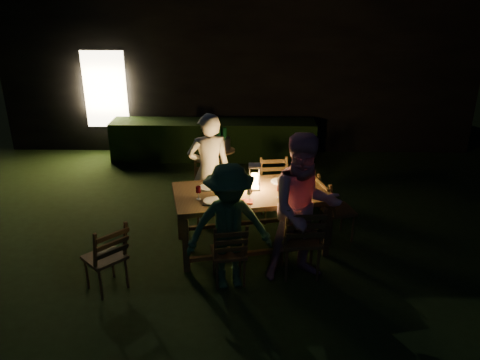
{
  "coord_description": "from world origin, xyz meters",
  "views": [
    {
      "loc": [
        0.25,
        -5.57,
        3.36
      ],
      "look_at": [
        0.12,
        0.36,
        0.9
      ],
      "focal_mm": 35.0,
      "sensor_mm": 36.0,
      "label": 1
    }
  ],
  "objects_px": {
    "chair_far_left": "(211,205)",
    "ice_bucket": "(222,144)",
    "dining_table": "(252,197)",
    "bottle_bucket_b": "(225,141)",
    "side_table": "(222,153)",
    "chair_near_right": "(300,252)",
    "chair_end": "(335,220)",
    "chair_spare": "(107,268)",
    "lantern": "(255,178)",
    "chair_near_left": "(229,263)",
    "bottle_bucket_a": "(219,142)",
    "person_opp_left": "(229,227)",
    "person_house_side": "(209,170)",
    "bottle_table": "(233,183)",
    "chair_far_right": "(275,201)",
    "person_opp_right": "(304,209)"
  },
  "relations": [
    {
      "from": "lantern",
      "to": "ice_bucket",
      "type": "bearing_deg",
      "value": 103.88
    },
    {
      "from": "chair_far_left",
      "to": "chair_near_left",
      "type": "bearing_deg",
      "value": 96.89
    },
    {
      "from": "chair_near_right",
      "to": "chair_far_left",
      "type": "distance_m",
      "value": 1.78
    },
    {
      "from": "dining_table",
      "to": "chair_near_left",
      "type": "bearing_deg",
      "value": -120.37
    },
    {
      "from": "chair_spare",
      "to": "person_house_side",
      "type": "relative_size",
      "value": 0.54
    },
    {
      "from": "person_opp_left",
      "to": "side_table",
      "type": "xyz_separation_m",
      "value": [
        -0.27,
        3.25,
        -0.23
      ]
    },
    {
      "from": "chair_end",
      "to": "chair_far_left",
      "type": "bearing_deg",
      "value": -117.6
    },
    {
      "from": "bottle_bucket_a",
      "to": "bottle_bucket_b",
      "type": "height_order",
      "value": "same"
    },
    {
      "from": "lantern",
      "to": "side_table",
      "type": "relative_size",
      "value": 0.56
    },
    {
      "from": "chair_far_left",
      "to": "lantern",
      "type": "relative_size",
      "value": 3.04
    },
    {
      "from": "person_opp_left",
      "to": "bottle_bucket_a",
      "type": "distance_m",
      "value": 3.23
    },
    {
      "from": "dining_table",
      "to": "chair_spare",
      "type": "distance_m",
      "value": 2.04
    },
    {
      "from": "bottle_table",
      "to": "ice_bucket",
      "type": "bearing_deg",
      "value": 96.75
    },
    {
      "from": "chair_far_left",
      "to": "ice_bucket",
      "type": "height_order",
      "value": "chair_far_left"
    },
    {
      "from": "ice_bucket",
      "to": "chair_spare",
      "type": "bearing_deg",
      "value": -109.27
    },
    {
      "from": "person_opp_left",
      "to": "chair_far_left",
      "type": "bearing_deg",
      "value": 89.9
    },
    {
      "from": "chair_spare",
      "to": "ice_bucket",
      "type": "height_order",
      "value": "chair_spare"
    },
    {
      "from": "side_table",
      "to": "chair_near_right",
      "type": "bearing_deg",
      "value": -69.31
    },
    {
      "from": "chair_far_right",
      "to": "bottle_bucket_b",
      "type": "height_order",
      "value": "chair_far_right"
    },
    {
      "from": "chair_near_right",
      "to": "chair_far_right",
      "type": "bearing_deg",
      "value": 93.92
    },
    {
      "from": "chair_far_right",
      "to": "bottle_table",
      "type": "height_order",
      "value": "bottle_table"
    },
    {
      "from": "chair_near_left",
      "to": "bottle_bucket_b",
      "type": "relative_size",
      "value": 2.8
    },
    {
      "from": "chair_near_left",
      "to": "bottle_bucket_a",
      "type": "height_order",
      "value": "bottle_bucket_a"
    },
    {
      "from": "dining_table",
      "to": "person_opp_right",
      "type": "relative_size",
      "value": 1.19
    },
    {
      "from": "chair_near_left",
      "to": "person_opp_left",
      "type": "xyz_separation_m",
      "value": [
        0.01,
        -0.05,
        0.51
      ]
    },
    {
      "from": "dining_table",
      "to": "bottle_bucket_b",
      "type": "bearing_deg",
      "value": 88.56
    },
    {
      "from": "person_opp_right",
      "to": "person_opp_left",
      "type": "xyz_separation_m",
      "value": [
        -0.88,
        -0.2,
        -0.15
      ]
    },
    {
      "from": "ice_bucket",
      "to": "bottle_bucket_a",
      "type": "bearing_deg",
      "value": -141.34
    },
    {
      "from": "chair_far_left",
      "to": "bottle_bucket_a",
      "type": "relative_size",
      "value": 3.33
    },
    {
      "from": "lantern",
      "to": "chair_end",
      "type": "bearing_deg",
      "value": 10.28
    },
    {
      "from": "chair_far_left",
      "to": "person_opp_left",
      "type": "bearing_deg",
      "value": 96.91
    },
    {
      "from": "person_opp_right",
      "to": "bottle_bucket_b",
      "type": "relative_size",
      "value": 5.81
    },
    {
      "from": "bottle_bucket_a",
      "to": "bottle_table",
      "type": "bearing_deg",
      "value": -81.95
    },
    {
      "from": "chair_near_left",
      "to": "chair_far_left",
      "type": "distance_m",
      "value": 1.54
    },
    {
      "from": "bottle_bucket_a",
      "to": "bottle_bucket_b",
      "type": "distance_m",
      "value": 0.13
    },
    {
      "from": "chair_spare",
      "to": "lantern",
      "type": "height_order",
      "value": "lantern"
    },
    {
      "from": "chair_near_right",
      "to": "chair_far_left",
      "type": "relative_size",
      "value": 1.0
    },
    {
      "from": "dining_table",
      "to": "chair_far_left",
      "type": "xyz_separation_m",
      "value": [
        -0.61,
        0.65,
        -0.44
      ]
    },
    {
      "from": "chair_near_right",
      "to": "chair_near_left",
      "type": "bearing_deg",
      "value": -172.39
    },
    {
      "from": "bottle_table",
      "to": "side_table",
      "type": "relative_size",
      "value": 0.45
    },
    {
      "from": "chair_end",
      "to": "side_table",
      "type": "bearing_deg",
      "value": -155.9
    },
    {
      "from": "dining_table",
      "to": "chair_spare",
      "type": "relative_size",
      "value": 2.36
    },
    {
      "from": "lantern",
      "to": "bottle_table",
      "type": "xyz_separation_m",
      "value": [
        -0.28,
        -0.12,
        -0.02
      ]
    },
    {
      "from": "person_house_side",
      "to": "bottle_table",
      "type": "distance_m",
      "value": 0.85
    },
    {
      "from": "chair_near_right",
      "to": "person_opp_left",
      "type": "bearing_deg",
      "value": -169.11
    },
    {
      "from": "bottle_bucket_b",
      "to": "ice_bucket",
      "type": "bearing_deg",
      "value": -141.34
    },
    {
      "from": "chair_near_right",
      "to": "bottle_table",
      "type": "xyz_separation_m",
      "value": [
        -0.85,
        0.6,
        0.67
      ]
    },
    {
      "from": "side_table",
      "to": "chair_near_left",
      "type": "bearing_deg",
      "value": -85.37
    },
    {
      "from": "bottle_bucket_a",
      "to": "chair_far_left",
      "type": "bearing_deg",
      "value": -90.98
    },
    {
      "from": "chair_near_left",
      "to": "chair_end",
      "type": "relative_size",
      "value": 0.92
    }
  ]
}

